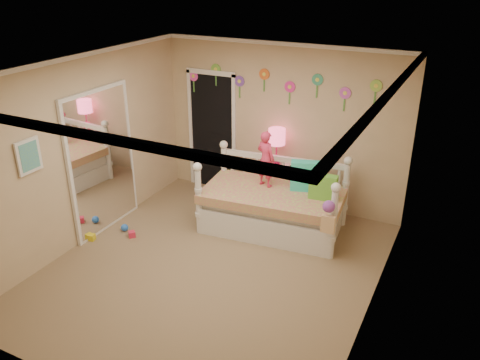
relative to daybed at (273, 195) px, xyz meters
The scene contains 18 objects.
floor 1.47m from the daybed, 101.76° to the right, with size 4.00×4.50×0.01m, color #7F684C.
ceiling 2.45m from the daybed, 101.76° to the right, with size 4.00×4.50×0.01m, color white.
back_wall 1.22m from the daybed, 106.64° to the left, with size 4.00×0.01×2.60m, color tan.
left_wall 2.74m from the daybed, 149.77° to the right, with size 0.01×4.50×2.60m, color tan.
right_wall 2.30m from the daybed, 37.58° to the right, with size 0.01×4.50×2.60m, color tan.
crown_molding 2.43m from the daybed, 101.76° to the right, with size 4.00×4.50×0.06m, color white, non-canonical shape.
daybed is the anchor object (origin of this frame).
pillow_turquoise 0.55m from the daybed, 30.50° to the left, with size 0.44×0.16×0.44m, color #29CFC3.
pillow_lime 0.76m from the daybed, ahead, with size 0.38×0.14×0.36m, color #66BC39.
child 0.53m from the daybed, 145.20° to the left, with size 0.31×0.20×0.84m, color #E6345F.
nightstand 0.79m from the daybed, 109.89° to the left, with size 0.44×0.33×0.73m, color white.
table_lamp 0.95m from the daybed, 109.89° to the left, with size 0.27×0.27×0.59m.
closet_doorway 1.84m from the daybed, 149.23° to the left, with size 0.90×0.04×2.07m, color black.
flower_decals 1.70m from the daybed, 111.88° to the left, with size 3.40×0.02×0.50m, color #B2668C, non-canonical shape.
mirror_closet 2.51m from the daybed, 155.34° to the right, with size 0.07×1.30×2.10m, color white.
wall_picture 3.31m from the daybed, 135.25° to the right, with size 0.05×0.34×0.42m, color white.
hanging_bag 1.13m from the daybed, 28.86° to the right, with size 0.20×0.16×0.36m, color beige, non-canonical shape.
toy_scatter 2.64m from the daybed, 141.56° to the right, with size 0.80×1.30×0.11m, color #996666, non-canonical shape.
Camera 1 is at (2.71, -4.63, 3.67)m, focal length 36.60 mm.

